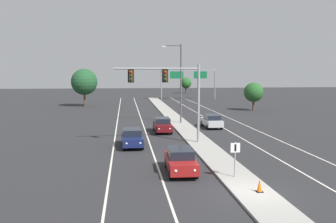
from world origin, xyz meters
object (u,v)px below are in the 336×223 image
object	(u,v)px
car_oncoming_red	(180,160)
tree_far_left_a	(84,82)
traffic_cone_median_nose	(260,185)
car_receding_silver	(212,121)
overhead_signal_mast	(172,86)
car_oncoming_darkred	(162,125)
median_sign_post	(235,154)
tree_far_right_a	(254,92)
car_oncoming_navy	(132,137)
tree_far_right_b	(186,83)
street_lamp_median	(179,79)
highway_sign_gantry	(188,74)

from	to	relation	value
car_oncoming_red	tree_far_left_a	distance (m)	49.17
traffic_cone_median_nose	car_receding_silver	bearing A→B (deg)	82.70
overhead_signal_mast	car_oncoming_darkred	xyz separation A→B (m)	(-0.18, 6.77, -4.51)
median_sign_post	tree_far_right_a	world-z (taller)	tree_far_right_a
car_oncoming_navy	tree_far_right_b	world-z (taller)	tree_far_right_b
car_oncoming_red	tree_far_right_b	distance (m)	88.82
median_sign_post	tree_far_right_b	size ratio (longest dim) A/B	0.45
overhead_signal_mast	car_oncoming_darkred	distance (m)	8.14
overhead_signal_mast	car_oncoming_red	size ratio (longest dim) A/B	1.74
street_lamp_median	tree_far_right_a	distance (m)	20.90
median_sign_post	street_lamp_median	xyz separation A→B (m)	(0.14, 24.46, 4.21)
street_lamp_median	tree_far_right_b	xyz separation A→B (m)	(11.80, 64.98, -2.58)
tree_far_right_a	tree_far_right_b	xyz separation A→B (m)	(-3.25, 50.73, 0.06)
tree_far_right_b	car_receding_silver	bearing A→B (deg)	-96.99
car_oncoming_red	highway_sign_gantry	xyz separation A→B (m)	(11.52, 62.76, 5.34)
street_lamp_median	tree_far_right_a	bearing A→B (deg)	43.45
tree_far_right_b	tree_far_right_a	bearing A→B (deg)	-86.34
overhead_signal_mast	median_sign_post	size ratio (longest dim) A/B	3.57
street_lamp_median	car_receding_silver	xyz separation A→B (m)	(3.38, -3.73, -4.97)
median_sign_post	traffic_cone_median_nose	xyz separation A→B (m)	(0.48, -2.95, -1.08)
overhead_signal_mast	tree_far_right_b	distance (m)	79.37
street_lamp_median	tree_far_right_a	xyz separation A→B (m)	(15.05, 14.26, -2.64)
highway_sign_gantry	overhead_signal_mast	bearing A→B (deg)	-101.54
car_oncoming_navy	tree_far_right_a	bearing A→B (deg)	52.62
tree_far_right_a	tree_far_left_a	xyz separation A→B (m)	(-29.65, 10.91, 1.57)
tree_far_right_a	median_sign_post	bearing A→B (deg)	-111.42
street_lamp_median	car_oncoming_darkred	xyz separation A→B (m)	(-2.81, -6.27, -4.97)
car_oncoming_darkred	tree_far_left_a	distance (m)	33.80
car_oncoming_navy	overhead_signal_mast	bearing A→B (deg)	9.84
car_oncoming_red	car_receding_silver	world-z (taller)	same
car_receding_silver	traffic_cone_median_nose	xyz separation A→B (m)	(-3.03, -23.68, -0.31)
street_lamp_median	highway_sign_gantry	bearing A→B (deg)	78.41
street_lamp_median	traffic_cone_median_nose	size ratio (longest dim) A/B	13.51
overhead_signal_mast	car_receding_silver	bearing A→B (deg)	57.19
traffic_cone_median_nose	car_oncoming_navy	bearing A→B (deg)	115.80
tree_far_right_a	tree_far_left_a	bearing A→B (deg)	159.79
street_lamp_median	highway_sign_gantry	distance (m)	41.08
tree_far_right_a	highway_sign_gantry	bearing A→B (deg)	104.66
car_oncoming_darkred	tree_far_right_b	xyz separation A→B (m)	(14.61, 71.25, 2.39)
median_sign_post	tree_far_right_a	bearing A→B (deg)	68.58
car_oncoming_navy	traffic_cone_median_nose	distance (m)	15.25
car_oncoming_red	tree_far_right_a	xyz separation A→B (m)	(18.32, 36.78, 2.33)
median_sign_post	car_receding_silver	size ratio (longest dim) A/B	0.49
car_receding_silver	tree_far_right_b	xyz separation A→B (m)	(8.42, 68.71, 2.39)
highway_sign_gantry	street_lamp_median	bearing A→B (deg)	-101.59
car_oncoming_darkred	tree_far_right_a	bearing A→B (deg)	48.97
car_oncoming_red	car_oncoming_navy	xyz separation A→B (m)	(-3.03, 8.85, 0.00)
median_sign_post	car_oncoming_red	xyz separation A→B (m)	(-3.13, 1.93, -0.77)
overhead_signal_mast	tree_far_right_b	world-z (taller)	overhead_signal_mast
tree_far_right_a	tree_far_right_b	size ratio (longest dim) A/B	0.98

